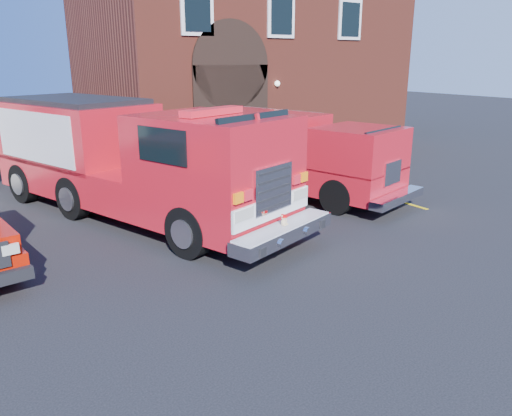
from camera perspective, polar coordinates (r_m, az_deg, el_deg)
ground at (r=11.65m, az=-3.27°, el=-4.71°), size 100.00×100.00×0.00m
parking_stripe_near at (r=16.38m, az=14.90°, el=1.11°), size 0.12×3.00×0.01m
parking_stripe_mid at (r=18.43m, az=7.98°, el=3.23°), size 0.12×3.00×0.01m
parking_stripe_far at (r=20.71m, az=2.50°, el=4.87°), size 0.12×3.00×0.01m
fire_station at (r=27.47m, az=-1.90°, el=16.71°), size 15.20×10.20×8.45m
fire_engine at (r=14.11m, az=-14.19°, el=5.55°), size 5.90×10.67×3.17m
secondary_truck at (r=16.39m, az=3.49°, el=6.60°), size 4.31×8.17×2.54m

